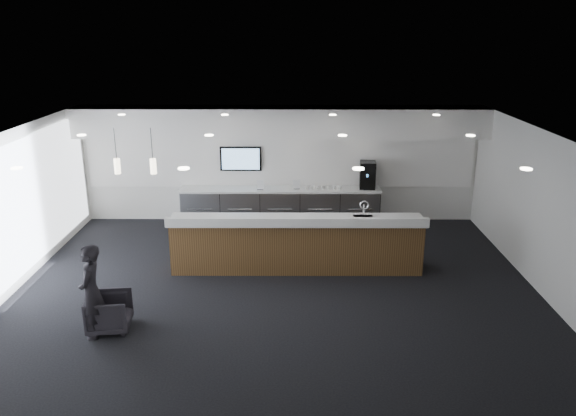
{
  "coord_description": "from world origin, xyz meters",
  "views": [
    {
      "loc": [
        0.28,
        -9.99,
        4.81
      ],
      "look_at": [
        0.21,
        1.3,
        1.18
      ],
      "focal_mm": 35.0,
      "sensor_mm": 36.0,
      "label": 1
    }
  ],
  "objects_px": {
    "service_counter": "(297,243)",
    "armchair": "(109,312)",
    "coffee_machine": "(368,175)",
    "lounge_guest": "(91,291)"
  },
  "relations": [
    {
      "from": "lounge_guest",
      "to": "armchair",
      "type": "bearing_deg",
      "value": 132.35
    },
    {
      "from": "service_counter",
      "to": "lounge_guest",
      "type": "distance_m",
      "value": 4.26
    },
    {
      "from": "service_counter",
      "to": "lounge_guest",
      "type": "bearing_deg",
      "value": -141.33
    },
    {
      "from": "coffee_machine",
      "to": "lounge_guest",
      "type": "height_order",
      "value": "coffee_machine"
    },
    {
      "from": "service_counter",
      "to": "armchair",
      "type": "xyz_separation_m",
      "value": [
        -3.13,
        -2.47,
        -0.26
      ]
    },
    {
      "from": "service_counter",
      "to": "coffee_machine",
      "type": "height_order",
      "value": "coffee_machine"
    },
    {
      "from": "service_counter",
      "to": "coffee_machine",
      "type": "distance_m",
      "value": 3.49
    },
    {
      "from": "service_counter",
      "to": "lounge_guest",
      "type": "relative_size",
      "value": 3.29
    },
    {
      "from": "service_counter",
      "to": "armchair",
      "type": "bearing_deg",
      "value": -141.79
    },
    {
      "from": "coffee_machine",
      "to": "lounge_guest",
      "type": "distance_m",
      "value": 7.58
    }
  ]
}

